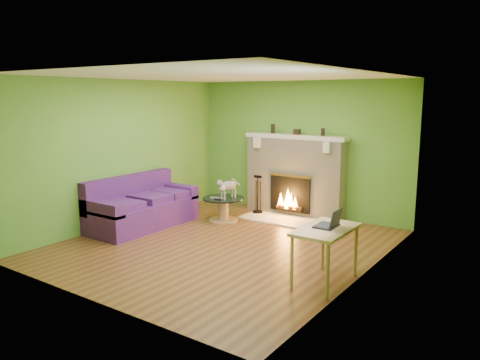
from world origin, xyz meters
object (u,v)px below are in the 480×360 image
object	(u,v)px
sofa	(141,207)
desk	(326,235)
cat	(228,188)
coffee_table	(223,207)

from	to	relation	value
sofa	desk	world-z (taller)	sofa
sofa	cat	distance (m)	1.62
coffee_table	desk	world-z (taller)	desk
coffee_table	cat	size ratio (longest dim) A/B	1.30
coffee_table	desk	xyz separation A→B (m)	(2.82, -1.66, 0.37)
sofa	desk	distance (m)	3.85
desk	cat	size ratio (longest dim) A/B	1.61
desk	cat	distance (m)	3.23
sofa	cat	world-z (taller)	sofa
cat	sofa	bearing A→B (deg)	-127.61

